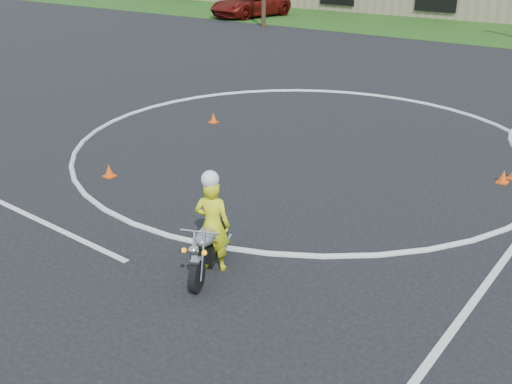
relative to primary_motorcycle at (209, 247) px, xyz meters
The scene contains 5 objects.
ground 4.09m from the primary_motorcycle, 124.26° to the left, with size 120.00×120.00×0.00m, color black.
course_markings 7.73m from the primary_motorcycle, 90.90° to the left, with size 19.05×19.05×0.12m.
primary_motorcycle is the anchor object (origin of this frame).
rider_primary_grp 0.40m from the primary_motorcycle, 97.14° to the left, with size 0.68×0.58×1.73m.
pickup_grp 35.37m from the primary_motorcycle, 127.22° to the left, with size 3.68×6.62×1.75m.
Camera 1 is at (7.80, -9.23, 4.90)m, focal length 40.00 mm.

